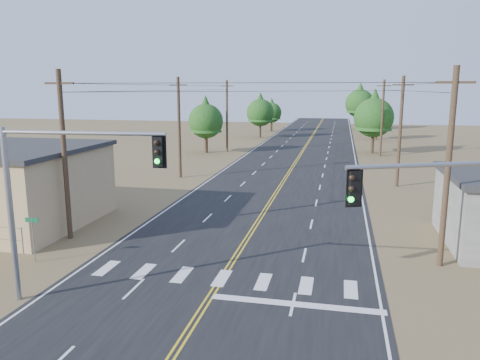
# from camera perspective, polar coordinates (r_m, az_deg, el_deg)

# --- Properties ---
(road) EXTENTS (15.00, 200.00, 0.02)m
(road) POSITION_cam_1_polar(r_m,az_deg,el_deg) (43.57, 4.98, -0.70)
(road) COLOR black
(road) RESTS_ON ground
(utility_pole_left_near) EXTENTS (1.80, 0.30, 10.00)m
(utility_pole_left_near) POSITION_cam_1_polar(r_m,az_deg,el_deg) (29.24, -20.62, 2.94)
(utility_pole_left_near) COLOR #4C3826
(utility_pole_left_near) RESTS_ON ground
(utility_pole_left_mid) EXTENTS (1.80, 0.30, 10.00)m
(utility_pole_left_mid) POSITION_cam_1_polar(r_m,az_deg,el_deg) (47.20, -7.42, 6.44)
(utility_pole_left_mid) COLOR #4C3826
(utility_pole_left_mid) RESTS_ON ground
(utility_pole_left_far) EXTENTS (1.80, 0.30, 10.00)m
(utility_pole_left_far) POSITION_cam_1_polar(r_m,az_deg,el_deg) (66.33, -1.60, 7.87)
(utility_pole_left_far) COLOR #4C3826
(utility_pole_left_far) RESTS_ON ground
(utility_pole_right_near) EXTENTS (1.80, 0.30, 10.00)m
(utility_pole_right_near) POSITION_cam_1_polar(r_m,az_deg,el_deg) (25.16, 24.03, 1.45)
(utility_pole_right_near) COLOR #4C3826
(utility_pole_right_near) RESTS_ON ground
(utility_pole_right_mid) EXTENTS (1.80, 0.30, 10.00)m
(utility_pole_right_mid) POSITION_cam_1_polar(r_m,az_deg,el_deg) (44.79, 18.94, 5.68)
(utility_pole_right_mid) COLOR #4C3826
(utility_pole_right_mid) RESTS_ON ground
(utility_pole_right_far) EXTENTS (1.80, 0.30, 10.00)m
(utility_pole_right_far) POSITION_cam_1_polar(r_m,az_deg,el_deg) (64.64, 16.95, 7.31)
(utility_pole_right_far) COLOR #4C3826
(utility_pole_right_far) RESTS_ON ground
(signal_mast_left) EXTENTS (6.91, 0.68, 7.42)m
(signal_mast_left) POSITION_cam_1_polar(r_m,az_deg,el_deg) (20.29, -21.78, -0.63)
(signal_mast_left) COLOR gray
(signal_mast_left) RESTS_ON ground
(signal_mast_right) EXTENTS (5.68, 2.64, 6.82)m
(signal_mast_right) POSITION_cam_1_polar(r_m,az_deg,el_deg) (16.69, 25.97, -4.91)
(signal_mast_right) COLOR gray
(signal_mast_right) RESTS_ON ground
(street_sign) EXTENTS (0.72, 0.07, 2.41)m
(street_sign) POSITION_cam_1_polar(r_m,az_deg,el_deg) (26.48, -23.94, -5.89)
(street_sign) COLOR gray
(street_sign) RESTS_ON ground
(tree_left_near) EXTENTS (4.80, 4.80, 7.99)m
(tree_left_near) POSITION_cam_1_polar(r_m,az_deg,el_deg) (65.44, -4.20, 7.60)
(tree_left_near) COLOR #3F2D1E
(tree_left_near) RESTS_ON ground
(tree_left_mid) EXTENTS (4.94, 4.94, 8.23)m
(tree_left_mid) POSITION_cam_1_polar(r_m,az_deg,el_deg) (85.36, 2.49, 8.55)
(tree_left_mid) COLOR #3F2D1E
(tree_left_mid) RESTS_ON ground
(tree_left_far) EXTENTS (4.18, 4.18, 6.97)m
(tree_left_far) POSITION_cam_1_polar(r_m,az_deg,el_deg) (98.60, 3.87, 8.43)
(tree_left_far) COLOR #3F2D1E
(tree_left_far) RESTS_ON ground
(tree_right_near) EXTENTS (5.37, 5.37, 8.95)m
(tree_right_near) POSITION_cam_1_polar(r_m,az_deg,el_deg) (67.05, 16.03, 7.79)
(tree_right_near) COLOR #3F2D1E
(tree_right_near) RESTS_ON ground
(tree_right_mid) EXTENTS (4.44, 4.44, 7.40)m
(tree_right_mid) POSITION_cam_1_polar(r_m,az_deg,el_deg) (85.82, 16.36, 7.78)
(tree_right_mid) COLOR #3F2D1E
(tree_right_mid) RESTS_ON ground
(tree_right_far) EXTENTS (6.10, 6.10, 10.16)m
(tree_right_far) POSITION_cam_1_polar(r_m,az_deg,el_deg) (105.49, 14.41, 9.36)
(tree_right_far) COLOR #3F2D1E
(tree_right_far) RESTS_ON ground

